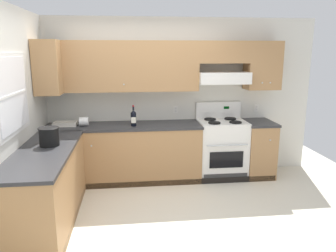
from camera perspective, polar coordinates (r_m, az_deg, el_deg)
ground_plane at (r=4.26m, az=-2.72°, el=-15.46°), size 7.04×7.04×0.00m
wall_back at (r=5.34m, az=0.23°, el=7.02°), size 4.68×0.57×2.55m
wall_left at (r=4.25m, az=-25.08°, el=2.47°), size 0.47×4.00×2.55m
counter_back_run at (r=5.23m, az=-3.68°, el=-4.63°), size 3.60×0.65×0.91m
counter_left_run at (r=4.18m, az=-20.31°, el=-10.03°), size 0.63×1.91×0.91m
stove at (r=5.43m, az=9.27°, el=-3.83°), size 0.76×0.62×1.20m
wine_bottle at (r=5.00m, az=-6.02°, el=1.43°), size 0.08×0.09×0.32m
bowl at (r=5.25m, az=-17.43°, el=0.26°), size 0.35×0.23×0.06m
bucket at (r=4.18m, az=-19.98°, el=-1.67°), size 0.24×0.24×0.22m
paper_towel_roll at (r=5.16m, az=-14.41°, el=0.77°), size 0.14×0.13×0.13m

